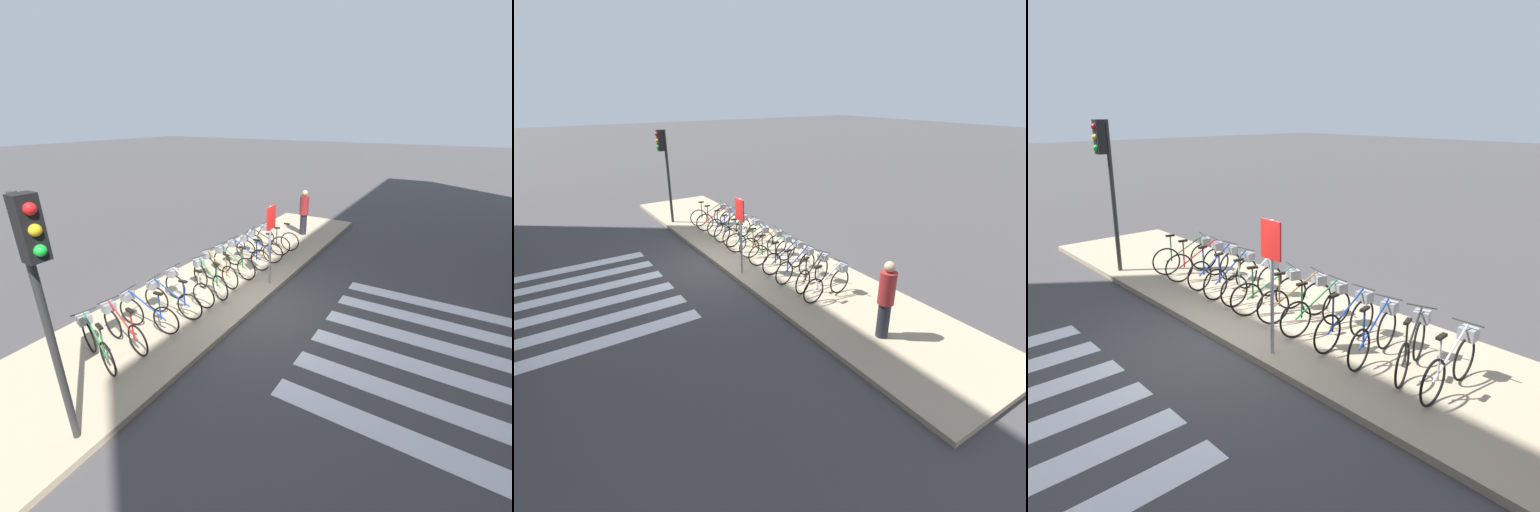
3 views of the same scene
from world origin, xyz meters
TOP-DOWN VIEW (x-y plane):
  - ground_plane at (0.00, 0.00)m, footprint 120.00×120.00m
  - sidewalk at (0.00, 1.57)m, footprint 15.98×3.14m
  - parked_bicycle_0 at (-3.45, 1.54)m, footprint 0.57×1.51m
  - parked_bicycle_1 at (-2.88, 1.52)m, footprint 0.46×1.54m
  - parked_bicycle_2 at (-2.26, 1.55)m, footprint 0.46×1.55m
  - parked_bicycle_3 at (-1.58, 1.49)m, footprint 0.46×1.55m
  - parked_bicycle_4 at (-0.94, 1.55)m, footprint 0.46×1.56m
  - parked_bicycle_5 at (-0.25, 1.43)m, footprint 0.63×1.49m
  - parked_bicycle_6 at (0.32, 1.56)m, footprint 0.56×1.52m
  - parked_bicycle_7 at (0.92, 1.49)m, footprint 0.46×1.55m
  - parked_bicycle_8 at (1.58, 1.48)m, footprint 0.46×1.56m
  - parked_bicycle_9 at (2.19, 1.42)m, footprint 0.47×1.54m
  - parked_bicycle_10 at (2.81, 1.49)m, footprint 0.64×1.49m
  - parked_bicycle_11 at (3.49, 1.42)m, footprint 0.46×1.56m
  - traffic_light at (-4.68, 0.24)m, footprint 0.24×0.40m
  - sign_post at (1.02, 0.29)m, footprint 0.44×0.07m

SIDE VIEW (x-z plane):
  - ground_plane at x=0.00m, z-range 0.00..0.00m
  - sidewalk at x=0.00m, z-range 0.00..0.12m
  - parked_bicycle_0 at x=-3.45m, z-range 0.07..1.03m
  - parked_bicycle_1 at x=-2.88m, z-range 0.07..1.03m
  - parked_bicycle_2 at x=-2.26m, z-range 0.07..1.03m
  - parked_bicycle_3 at x=-1.58m, z-range 0.07..1.03m
  - parked_bicycle_4 at x=-0.94m, z-range 0.07..1.03m
  - parked_bicycle_5 at x=-0.25m, z-range 0.07..1.03m
  - parked_bicycle_6 at x=0.32m, z-range 0.07..1.03m
  - parked_bicycle_7 at x=0.92m, z-range 0.07..1.03m
  - parked_bicycle_8 at x=1.58m, z-range 0.07..1.03m
  - parked_bicycle_9 at x=2.19m, z-range 0.07..1.03m
  - parked_bicycle_10 at x=2.81m, z-range 0.07..1.03m
  - parked_bicycle_11 at x=3.49m, z-range 0.07..1.03m
  - sign_post at x=1.02m, z-range 0.51..2.67m
  - traffic_light at x=-4.68m, z-range 0.89..4.41m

